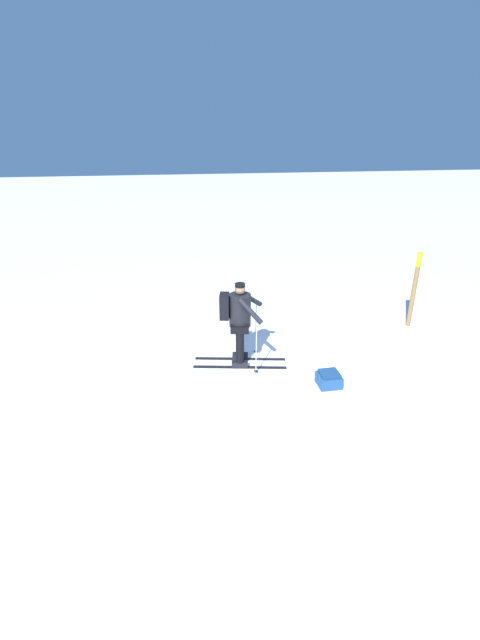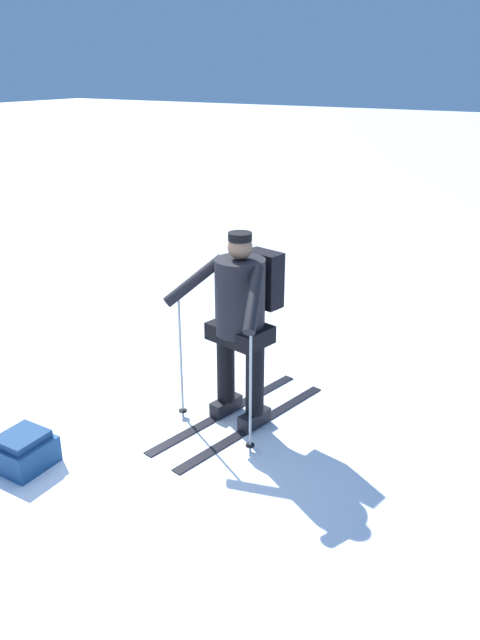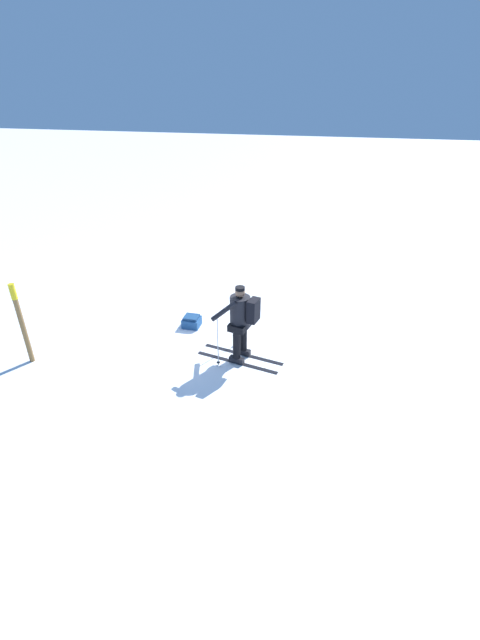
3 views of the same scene
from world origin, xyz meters
The scene contains 3 objects.
ground_plane centered at (0.00, 0.00, 0.00)m, with size 80.00×80.00×0.00m, color white.
skier centered at (0.69, -0.74, 0.94)m, with size 1.80×0.95×1.61m.
dropped_backpack centered at (-0.72, 0.30, 0.13)m, with size 0.39×0.37×0.27m.
Camera 2 is at (-3.23, -3.09, 2.77)m, focal length 35.00 mm.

